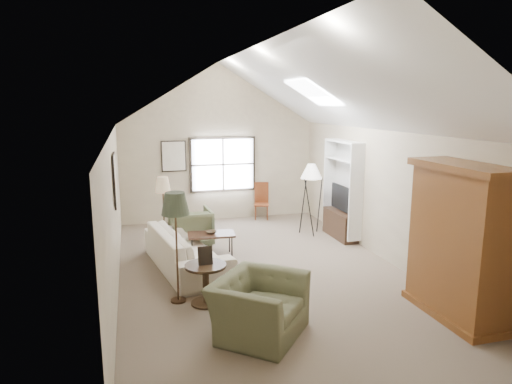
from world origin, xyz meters
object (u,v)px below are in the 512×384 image
object	(u,v)px
armchair_near	(259,307)
coffee_table	(211,245)
armchair_far	(191,227)
side_chair	(261,201)
side_table	(206,284)
armoire	(459,242)
sofa	(186,249)

from	to	relation	value
armchair_near	coffee_table	world-z (taller)	armchair_near
armchair_far	side_chair	distance (m)	2.75
coffee_table	side_table	distance (m)	2.21
side_table	armoire	bearing A→B (deg)	-21.58
coffee_table	sofa	bearing A→B (deg)	-135.42
armchair_far	side_chair	size ratio (longest dim) A/B	0.92
armoire	sofa	bearing A→B (deg)	139.82
armchair_near	sofa	bearing A→B (deg)	53.46
coffee_table	side_chair	xyz separation A→B (m)	(1.80, 2.61, 0.24)
armchair_near	armchair_far	xyz separation A→B (m)	(-0.35, 4.09, 0.02)
armoire	side_table	world-z (taller)	armoire
sofa	coffee_table	xyz separation A→B (m)	(0.56, 0.56, -0.13)
armchair_near	side_table	distance (m)	1.22
armoire	side_table	bearing A→B (deg)	158.42
armchair_near	side_table	size ratio (longest dim) A/B	1.88
side_table	coffee_table	bearing A→B (deg)	77.85
armoire	side_chair	world-z (taller)	armoire
armchair_near	coffee_table	bearing A→B (deg)	41.53
armoire	side_chair	size ratio (longest dim) A/B	2.30
armoire	armchair_far	world-z (taller)	armoire
armchair_far	sofa	bearing A→B (deg)	76.34
sofa	armchair_far	xyz separation A→B (m)	(0.27, 1.39, 0.03)
armoire	side_chair	xyz separation A→B (m)	(-1.11, 6.10, -0.62)
side_chair	sofa	bearing A→B (deg)	-110.86
armchair_far	coffee_table	distance (m)	0.90
armoire	armchair_near	distance (m)	2.95
coffee_table	side_table	size ratio (longest dim) A/B	1.45
armchair_far	coffee_table	world-z (taller)	armchair_far
armchair_near	armchair_far	size ratio (longest dim) A/B	1.35
side_table	side_chair	size ratio (longest dim) A/B	0.66
side_table	side_chair	xyz separation A→B (m)	(2.26, 4.76, 0.16)
armoire	armchair_far	bearing A→B (deg)	126.57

